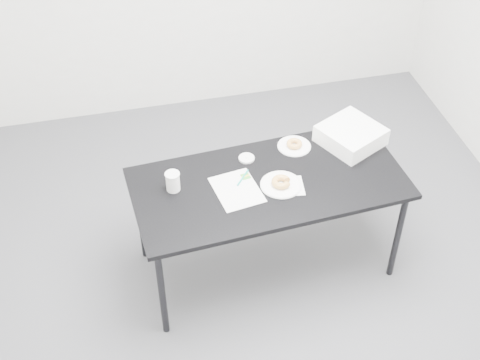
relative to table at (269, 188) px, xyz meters
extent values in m
plane|color=#46474B|center=(-0.19, -0.13, -0.65)|extent=(4.00, 4.00, 0.00)
cube|color=black|center=(0.00, 0.00, 0.04)|extent=(1.59, 0.83, 0.03)
cylinder|color=black|center=(-0.69, -0.35, -0.31)|extent=(0.04, 0.04, 0.68)
cylinder|color=black|center=(-0.73, 0.25, -0.31)|extent=(0.04, 0.04, 0.68)
cylinder|color=black|center=(0.73, -0.25, -0.31)|extent=(0.04, 0.04, 0.68)
cylinder|color=black|center=(0.69, 0.35, -0.31)|extent=(0.04, 0.04, 0.68)
cube|color=white|center=(-0.19, -0.03, 0.05)|extent=(0.28, 0.34, 0.00)
cube|color=#3A922A|center=(-0.12, 0.07, 0.06)|extent=(0.06, 0.06, 0.00)
cylinder|color=#0C8C7D|center=(-0.14, 0.06, 0.06)|extent=(0.09, 0.12, 0.01)
cube|color=white|center=(0.10, -0.07, 0.06)|extent=(0.18, 0.18, 0.00)
cylinder|color=white|center=(0.06, -0.05, 0.06)|extent=(0.23, 0.23, 0.01)
torus|color=#C27A3D|center=(0.06, -0.05, 0.08)|extent=(0.14, 0.14, 0.04)
cylinder|color=white|center=(0.23, 0.27, 0.06)|extent=(0.20, 0.20, 0.01)
torus|color=#C27A3D|center=(0.23, 0.27, 0.07)|extent=(0.12, 0.12, 0.03)
cylinder|color=white|center=(-0.54, 0.06, 0.11)|extent=(0.08, 0.08, 0.12)
cylinder|color=white|center=(-0.08, 0.22, 0.06)|extent=(0.09, 0.09, 0.01)
cube|color=white|center=(0.57, 0.23, 0.11)|extent=(0.44, 0.44, 0.11)
camera|label=1|loc=(-0.80, -2.69, 2.59)|focal=50.00mm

